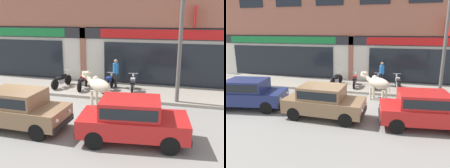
% 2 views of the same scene
% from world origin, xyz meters
% --- Properties ---
extents(ground_plane, '(90.00, 90.00, 0.00)m').
position_xyz_m(ground_plane, '(0.00, 0.00, 0.00)').
color(ground_plane, gray).
extents(sidewalk, '(19.00, 3.27, 0.14)m').
position_xyz_m(sidewalk, '(0.00, 3.84, 0.07)').
color(sidewalk, gray).
rests_on(sidewalk, ground).
extents(shop_building, '(23.00, 1.40, 10.04)m').
position_xyz_m(shop_building, '(0.00, 5.73, 4.82)').
color(shop_building, '#9E604C').
rests_on(shop_building, ground).
extents(cow, '(1.85, 1.45, 1.61)m').
position_xyz_m(cow, '(2.34, 1.23, 1.01)').
color(cow, beige).
rests_on(cow, ground).
extents(car_0, '(3.78, 2.16, 1.46)m').
position_xyz_m(car_0, '(-3.76, -1.57, 0.81)').
color(car_0, black).
rests_on(car_0, ground).
extents(car_1, '(3.74, 1.98, 1.46)m').
position_xyz_m(car_1, '(4.45, -1.75, 0.81)').
color(car_1, black).
rests_on(car_1, ground).
extents(car_2, '(3.65, 1.69, 1.46)m').
position_xyz_m(car_2, '(0.25, -1.78, 0.81)').
color(car_2, black).
rests_on(car_2, ground).
extents(motorcycle_0, '(0.62, 1.80, 0.88)m').
position_xyz_m(motorcycle_0, '(-0.59, 3.53, 0.52)').
color(motorcycle_0, black).
rests_on(motorcycle_0, sidewalk).
extents(motorcycle_1, '(0.52, 1.81, 0.88)m').
position_xyz_m(motorcycle_1, '(0.69, 3.49, 0.52)').
color(motorcycle_1, black).
rests_on(motorcycle_1, sidewalk).
extents(motorcycle_2, '(0.52, 1.81, 0.88)m').
position_xyz_m(motorcycle_2, '(2.12, 3.50, 0.52)').
color(motorcycle_2, black).
rests_on(motorcycle_2, sidewalk).
extents(motorcycle_3, '(0.53, 1.81, 0.88)m').
position_xyz_m(motorcycle_3, '(3.47, 3.61, 0.52)').
color(motorcycle_3, black).
rests_on(motorcycle_3, sidewalk).
extents(pedestrian, '(0.32, 0.45, 1.60)m').
position_xyz_m(pedestrian, '(2.39, 4.20, 1.12)').
color(pedestrian, '#2D2D33').
rests_on(pedestrian, sidewalk).
extents(utility_pole, '(0.18, 0.18, 5.91)m').
position_xyz_m(utility_pole, '(5.78, 2.50, 3.09)').
color(utility_pole, '#595651').
rests_on(utility_pole, sidewalk).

